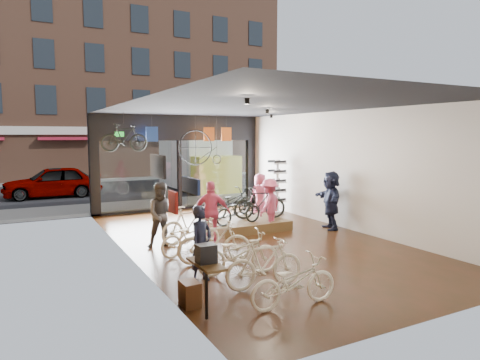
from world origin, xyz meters
TOP-DOWN VIEW (x-y plane):
  - ground_plane at (0.00, 0.00)m, footprint 7.00×12.00m
  - ceiling at (0.00, 0.00)m, footprint 7.00×12.00m
  - wall_left at (-3.52, 0.00)m, footprint 0.04×12.00m
  - wall_right at (3.52, 0.00)m, footprint 0.04×12.00m
  - wall_back at (0.00, -6.02)m, footprint 7.00×0.04m
  - storefront at (0.00, 6.00)m, footprint 7.00×0.26m
  - exit_sign at (-2.40, 5.88)m, footprint 0.35×0.06m
  - street_road at (0.00, 15.00)m, footprint 30.00×18.00m
  - sidewalk_near at (0.00, 7.20)m, footprint 30.00×2.40m
  - sidewalk_far at (0.00, 19.00)m, footprint 30.00×2.00m
  - opposite_building at (0.00, 21.50)m, footprint 26.00×5.00m
  - street_car at (-4.33, 12.00)m, footprint 4.46×1.80m
  - box_truck at (2.99, 11.00)m, footprint 2.41×7.22m
  - floor_bike_0 at (-1.67, -4.48)m, footprint 1.73×0.67m
  - floor_bike_1 at (-1.65, -3.45)m, footprint 1.69×0.58m
  - floor_bike_2 at (-1.73, -2.49)m, footprint 1.92×1.00m
  - floor_bike_3 at (-1.87, -1.54)m, footprint 1.81×0.97m
  - floor_bike_4 at (-2.05, -0.54)m, footprint 1.84×0.98m
  - floor_bike_5 at (-1.66, 0.59)m, footprint 1.84×0.84m
  - display_platform at (0.60, 1.43)m, footprint 2.40×1.80m
  - display_bike_left at (0.04, 0.90)m, footprint 1.70×0.81m
  - display_bike_mid at (1.07, 1.36)m, footprint 1.79×0.92m
  - display_bike_right at (0.45, 2.10)m, footprint 1.92×1.21m
  - customer_0 at (-2.60, -2.52)m, footprint 0.69×0.61m
  - customer_1 at (-2.47, 0.47)m, footprint 0.96×0.80m
  - customer_2 at (-1.11, 0.31)m, footprint 1.11×0.81m
  - customer_3 at (1.15, 0.88)m, footprint 1.23×1.08m
  - customer_4 at (2.10, 3.08)m, footprint 0.80×0.54m
  - customer_5 at (3.00, 0.15)m, footprint 1.12×1.82m
  - sunglasses_rack at (2.95, 3.27)m, footprint 0.68×0.59m
  - wall_merch at (-3.38, -3.50)m, footprint 0.40×2.40m
  - penny_farthing at (0.35, 4.39)m, footprint 1.65×0.06m
  - hung_bike at (-2.59, 4.20)m, footprint 1.60×0.51m
  - jersey_left at (-1.34, 5.20)m, footprint 0.45×0.03m
  - jersey_mid at (0.98, 5.20)m, footprint 0.45×0.03m
  - jersey_right at (1.74, 5.20)m, footprint 0.45×0.03m

SIDE VIEW (x-z plane):
  - ground_plane at x=0.00m, z-range -0.04..0.00m
  - street_road at x=0.00m, z-range -0.02..0.00m
  - sidewalk_near at x=0.00m, z-range 0.00..0.12m
  - sidewalk_far at x=0.00m, z-range 0.00..0.12m
  - display_platform at x=0.60m, z-range 0.00..0.30m
  - floor_bike_0 at x=-1.67m, z-range 0.00..0.90m
  - floor_bike_4 at x=-2.05m, z-range 0.00..0.92m
  - floor_bike_2 at x=-1.73m, z-range 0.00..0.96m
  - floor_bike_1 at x=-1.65m, z-range 0.00..1.00m
  - floor_bike_3 at x=-1.87m, z-range 0.00..1.05m
  - floor_bike_5 at x=-1.66m, z-range 0.00..1.07m
  - display_bike_left at x=0.04m, z-range 0.30..1.16m
  - street_car at x=-4.33m, z-range 0.00..1.52m
  - display_bike_right at x=0.45m, z-range 0.30..1.25m
  - customer_0 at x=-2.60m, z-range 0.00..1.59m
  - customer_4 at x=2.10m, z-range 0.00..1.60m
  - display_bike_mid at x=1.07m, z-range 0.30..1.33m
  - customer_3 at x=1.15m, z-range 0.00..1.65m
  - customer_2 at x=-1.11m, z-range 0.00..1.74m
  - customer_1 at x=-2.47m, z-range 0.00..1.77m
  - customer_5 at x=3.00m, z-range 0.00..1.88m
  - sunglasses_rack at x=2.95m, z-range 0.00..2.08m
  - wall_merch at x=-3.38m, z-range 0.00..2.60m
  - box_truck at x=2.99m, z-range 0.00..2.84m
  - wall_left at x=-3.52m, z-range 0.00..3.80m
  - wall_right at x=3.52m, z-range 0.00..3.80m
  - wall_back at x=0.00m, z-range 0.00..3.80m
  - storefront at x=0.00m, z-range 0.00..3.80m
  - penny_farthing at x=0.35m, z-range 1.84..3.16m
  - hung_bike at x=-2.59m, z-range 2.45..3.40m
  - exit_sign at x=-2.40m, z-range 2.96..3.14m
  - jersey_left at x=-1.34m, z-range 2.77..3.32m
  - jersey_mid at x=0.98m, z-range 2.77..3.32m
  - jersey_right at x=1.74m, z-range 2.77..3.32m
  - ceiling at x=0.00m, z-range 3.80..3.84m
  - opposite_building at x=0.00m, z-range 0.00..14.00m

